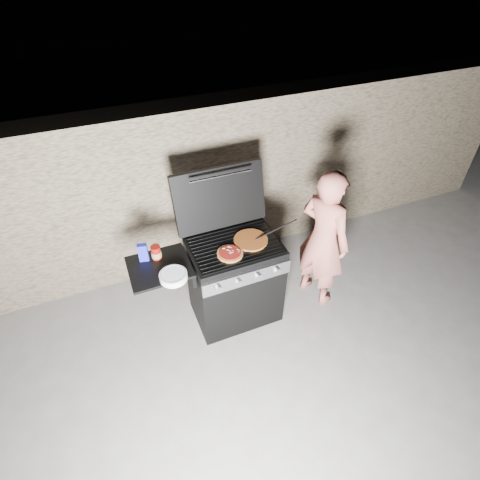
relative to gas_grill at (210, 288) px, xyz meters
name	(u,v)px	position (x,y,z in m)	size (l,w,h in m)	color
ground	(236,312)	(0.25, 0.00, -0.46)	(50.00, 50.00, 0.00)	#665F59
stone_wall	(198,186)	(0.25, 1.05, 0.44)	(8.00, 0.35, 1.80)	#7F6C58
gas_grill	(210,288)	(0.00, 0.00, 0.00)	(1.34, 0.79, 0.91)	black
pizza_topped	(230,253)	(0.17, -0.10, 0.47)	(0.22, 0.22, 0.02)	#AA7A52
pizza_plain	(251,240)	(0.40, 0.00, 0.46)	(0.30, 0.30, 0.02)	#C36127
sauce_jar	(156,252)	(-0.41, 0.10, 0.51)	(0.08, 0.08, 0.13)	maroon
blue_carton	(143,253)	(-0.51, 0.12, 0.53)	(0.08, 0.04, 0.17)	#1820B1
plate_stack	(173,276)	(-0.34, -0.18, 0.47)	(0.22, 0.22, 0.05)	white
person	(323,240)	(1.13, -0.08, 0.29)	(0.54, 0.36, 1.49)	#BF6558
tongs	(275,230)	(0.63, 0.00, 0.50)	(0.01, 0.01, 0.47)	black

